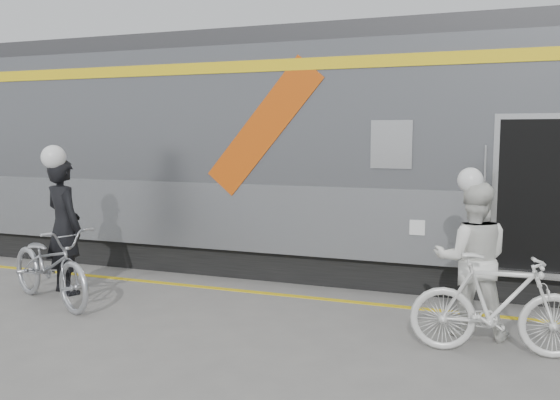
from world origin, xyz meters
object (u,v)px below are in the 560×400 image
at_px(bicycle_left, 50,265).
at_px(bicycle_right, 498,305).
at_px(woman, 472,260).
at_px(man, 64,226).

distance_m(bicycle_left, bicycle_right, 5.95).
relative_size(bicycle_left, woman, 1.16).
relative_size(man, woman, 1.11).
relative_size(bicycle_left, bicycle_right, 1.15).
height_order(man, bicycle_right, man).
distance_m(bicycle_left, woman, 5.70).
bearing_deg(bicycle_left, man, 43.31).
bearing_deg(bicycle_left, woman, -59.90).
distance_m(man, bicycle_right, 6.18).
xyz_separation_m(woman, bicycle_right, (0.30, -0.55, -0.36)).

